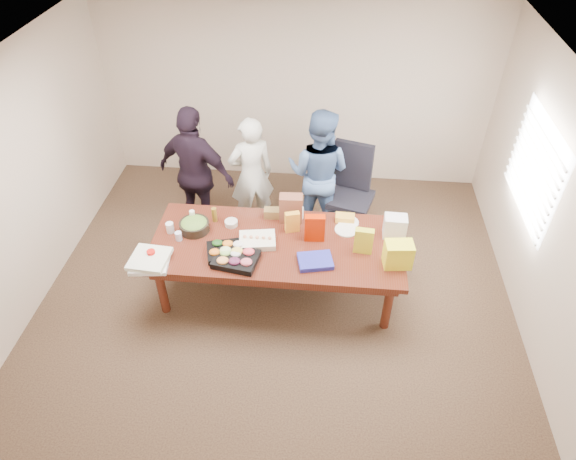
# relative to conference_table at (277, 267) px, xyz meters

# --- Properties ---
(floor) EXTENTS (5.50, 5.00, 0.02)m
(floor) POSITION_rel_conference_table_xyz_m (0.00, 0.00, -0.39)
(floor) COLOR #47301E
(floor) RESTS_ON ground
(ceiling) EXTENTS (5.50, 5.00, 0.02)m
(ceiling) POSITION_rel_conference_table_xyz_m (0.00, 0.00, 2.33)
(ceiling) COLOR white
(ceiling) RESTS_ON wall_back
(wall_back) EXTENTS (5.50, 0.04, 2.70)m
(wall_back) POSITION_rel_conference_table_xyz_m (0.00, 2.50, 0.98)
(wall_back) COLOR beige
(wall_back) RESTS_ON floor
(wall_front) EXTENTS (5.50, 0.04, 2.70)m
(wall_front) POSITION_rel_conference_table_xyz_m (0.00, -2.50, 0.98)
(wall_front) COLOR beige
(wall_front) RESTS_ON floor
(wall_left) EXTENTS (0.04, 5.00, 2.70)m
(wall_left) POSITION_rel_conference_table_xyz_m (-2.75, 0.00, 0.98)
(wall_left) COLOR beige
(wall_left) RESTS_ON floor
(wall_right) EXTENTS (0.04, 5.00, 2.70)m
(wall_right) POSITION_rel_conference_table_xyz_m (2.75, 0.00, 0.98)
(wall_right) COLOR beige
(wall_right) RESTS_ON floor
(window_panel) EXTENTS (0.03, 1.40, 1.10)m
(window_panel) POSITION_rel_conference_table_xyz_m (2.72, 0.60, 1.12)
(window_panel) COLOR white
(window_panel) RESTS_ON wall_right
(window_blinds) EXTENTS (0.04, 1.36, 1.00)m
(window_blinds) POSITION_rel_conference_table_xyz_m (2.68, 0.60, 1.12)
(window_blinds) COLOR beige
(window_blinds) RESTS_ON wall_right
(conference_table) EXTENTS (2.80, 1.20, 0.75)m
(conference_table) POSITION_rel_conference_table_xyz_m (0.00, 0.00, 0.00)
(conference_table) COLOR #4C1C0F
(conference_table) RESTS_ON floor
(office_chair) EXTENTS (0.76, 0.76, 1.21)m
(office_chair) POSITION_rel_conference_table_xyz_m (0.84, 1.15, 0.23)
(office_chair) COLOR black
(office_chair) RESTS_ON floor
(person_center) EXTENTS (0.70, 0.60, 1.63)m
(person_center) POSITION_rel_conference_table_xyz_m (-0.47, 1.21, 0.44)
(person_center) COLOR silver
(person_center) RESTS_ON floor
(person_right) EXTENTS (0.99, 0.86, 1.74)m
(person_right) POSITION_rel_conference_table_xyz_m (0.40, 1.26, 0.50)
(person_right) COLOR #4C6DA3
(person_right) RESTS_ON floor
(person_left) EXTENTS (1.15, 0.77, 1.81)m
(person_left) POSITION_rel_conference_table_xyz_m (-1.14, 1.03, 0.53)
(person_left) COLOR black
(person_left) RESTS_ON floor
(veggie_tray) EXTENTS (0.49, 0.43, 0.06)m
(veggie_tray) POSITION_rel_conference_table_xyz_m (-0.52, -0.23, 0.41)
(veggie_tray) COLOR black
(veggie_tray) RESTS_ON conference_table
(fruit_tray) EXTENTS (0.51, 0.43, 0.07)m
(fruit_tray) POSITION_rel_conference_table_xyz_m (-0.40, -0.35, 0.41)
(fruit_tray) COLOR black
(fruit_tray) RESTS_ON conference_table
(sheet_cake) EXTENTS (0.44, 0.36, 0.07)m
(sheet_cake) POSITION_rel_conference_table_xyz_m (-0.21, -0.03, 0.41)
(sheet_cake) COLOR white
(sheet_cake) RESTS_ON conference_table
(salad_bowl) EXTENTS (0.41, 0.41, 0.11)m
(salad_bowl) POSITION_rel_conference_table_xyz_m (-0.96, 0.13, 0.43)
(salad_bowl) COLOR black
(salad_bowl) RESTS_ON conference_table
(chip_bag_blue) EXTENTS (0.41, 0.34, 0.05)m
(chip_bag_blue) POSITION_rel_conference_table_xyz_m (0.44, -0.29, 0.40)
(chip_bag_blue) COLOR #272BA3
(chip_bag_blue) RESTS_ON conference_table
(chip_bag_red) EXTENTS (0.23, 0.11, 0.32)m
(chip_bag_red) POSITION_rel_conference_table_xyz_m (0.41, 0.10, 0.54)
(chip_bag_red) COLOR #BF2300
(chip_bag_red) RESTS_ON conference_table
(chip_bag_yellow) EXTENTS (0.21, 0.10, 0.30)m
(chip_bag_yellow) POSITION_rel_conference_table_xyz_m (0.94, -0.06, 0.53)
(chip_bag_yellow) COLOR yellow
(chip_bag_yellow) RESTS_ON conference_table
(chip_bag_orange) EXTENTS (0.18, 0.12, 0.25)m
(chip_bag_orange) POSITION_rel_conference_table_xyz_m (0.15, 0.22, 0.50)
(chip_bag_orange) COLOR gold
(chip_bag_orange) RESTS_ON conference_table
(mayo_jar) EXTENTS (0.12, 0.12, 0.15)m
(mayo_jar) POSITION_rel_conference_table_xyz_m (0.22, 0.47, 0.45)
(mayo_jar) COLOR white
(mayo_jar) RESTS_ON conference_table
(mustard_bottle) EXTENTS (0.07, 0.07, 0.17)m
(mustard_bottle) POSITION_rel_conference_table_xyz_m (0.04, 0.48, 0.46)
(mustard_bottle) COLOR yellow
(mustard_bottle) RESTS_ON conference_table
(dressing_bottle) EXTENTS (0.07, 0.07, 0.18)m
(dressing_bottle) POSITION_rel_conference_table_xyz_m (-0.76, 0.31, 0.47)
(dressing_bottle) COLOR brown
(dressing_bottle) RESTS_ON conference_table
(ranch_bottle) EXTENTS (0.07, 0.07, 0.18)m
(ranch_bottle) POSITION_rel_conference_table_xyz_m (-1.00, 0.24, 0.47)
(ranch_bottle) COLOR white
(ranch_bottle) RESTS_ON conference_table
(banana_bunch) EXTENTS (0.23, 0.14, 0.07)m
(banana_bunch) POSITION_rel_conference_table_xyz_m (0.75, 0.46, 0.41)
(banana_bunch) COLOR gold
(banana_bunch) RESTS_ON conference_table
(bread_loaf) EXTENTS (0.27, 0.13, 0.11)m
(bread_loaf) POSITION_rel_conference_table_xyz_m (-0.07, 0.46, 0.43)
(bread_loaf) COLOR olive
(bread_loaf) RESTS_ON conference_table
(kraft_bag) EXTENTS (0.27, 0.16, 0.35)m
(kraft_bag) POSITION_rel_conference_table_xyz_m (0.12, 0.41, 0.55)
(kraft_bag) COLOR brown
(kraft_bag) RESTS_ON conference_table
(red_cup) EXTENTS (0.10, 0.10, 0.12)m
(red_cup) POSITION_rel_conference_table_xyz_m (-1.30, -0.39, 0.43)
(red_cup) COLOR red
(red_cup) RESTS_ON conference_table
(clear_cup_a) EXTENTS (0.09, 0.09, 0.10)m
(clear_cup_a) POSITION_rel_conference_table_xyz_m (-1.10, -0.06, 0.43)
(clear_cup_a) COLOR white
(clear_cup_a) RESTS_ON conference_table
(clear_cup_b) EXTENTS (0.10, 0.10, 0.12)m
(clear_cup_b) POSITION_rel_conference_table_xyz_m (-1.23, 0.07, 0.44)
(clear_cup_b) COLOR white
(clear_cup_b) RESTS_ON conference_table
(pizza_box_lower) EXTENTS (0.43, 0.43, 0.04)m
(pizza_box_lower) POSITION_rel_conference_table_xyz_m (-1.30, -0.45, 0.40)
(pizza_box_lower) COLOR white
(pizza_box_lower) RESTS_ON conference_table
(pizza_box_upper) EXTENTS (0.42, 0.42, 0.04)m
(pizza_box_upper) POSITION_rel_conference_table_xyz_m (-1.30, -0.46, 0.44)
(pizza_box_upper) COLOR white
(pizza_box_upper) RESTS_ON pizza_box_lower
(plate_a) EXTENTS (0.34, 0.34, 0.02)m
(plate_a) POSITION_rel_conference_table_xyz_m (0.77, 0.28, 0.38)
(plate_a) COLOR white
(plate_a) RESTS_ON conference_table
(plate_b) EXTENTS (0.28, 0.28, 0.02)m
(plate_b) POSITION_rel_conference_table_xyz_m (0.79, 0.42, 0.38)
(plate_b) COLOR white
(plate_b) RESTS_ON conference_table
(dip_bowl_a) EXTENTS (0.18, 0.18, 0.06)m
(dip_bowl_a) POSITION_rel_conference_table_xyz_m (0.15, 0.40, 0.40)
(dip_bowl_a) COLOR beige
(dip_bowl_a) RESTS_ON conference_table
(dip_bowl_b) EXTENTS (0.17, 0.17, 0.06)m
(dip_bowl_b) POSITION_rel_conference_table_xyz_m (-0.56, 0.25, 0.40)
(dip_bowl_b) COLOR beige
(dip_bowl_b) RESTS_ON conference_table
(grocery_bag_white) EXTENTS (0.25, 0.18, 0.27)m
(grocery_bag_white) POSITION_rel_conference_table_xyz_m (1.30, 0.24, 0.51)
(grocery_bag_white) COLOR white
(grocery_bag_white) RESTS_ON conference_table
(grocery_bag_yellow) EXTENTS (0.31, 0.23, 0.29)m
(grocery_bag_yellow) POSITION_rel_conference_table_xyz_m (1.30, -0.23, 0.52)
(grocery_bag_yellow) COLOR #FFF727
(grocery_bag_yellow) RESTS_ON conference_table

